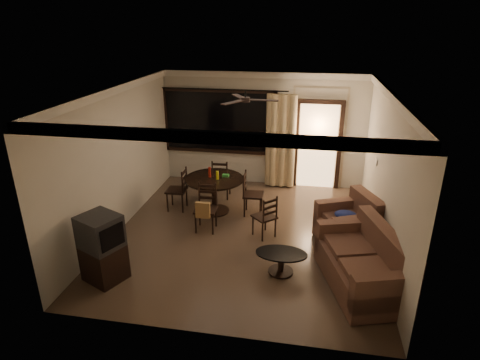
% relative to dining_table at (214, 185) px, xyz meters
% --- Properties ---
extents(ground, '(5.50, 5.50, 0.00)m').
position_rel_dining_table_xyz_m(ground, '(0.81, -0.89, -0.62)').
color(ground, '#7F6651').
rests_on(ground, ground).
extents(room_shell, '(5.50, 6.70, 5.50)m').
position_rel_dining_table_xyz_m(room_shell, '(1.41, 0.88, 1.21)').
color(room_shell, beige).
rests_on(room_shell, ground).
extents(dining_table, '(1.26, 1.26, 1.01)m').
position_rel_dining_table_xyz_m(dining_table, '(0.00, 0.00, 0.00)').
color(dining_table, black).
rests_on(dining_table, ground).
extents(dining_chair_west, '(0.43, 0.43, 0.95)m').
position_rel_dining_table_xyz_m(dining_chair_west, '(-0.84, -0.02, -0.34)').
color(dining_chair_west, black).
rests_on(dining_chair_west, ground).
extents(dining_chair_east, '(0.43, 0.43, 0.95)m').
position_rel_dining_table_xyz_m(dining_chair_east, '(0.83, 0.02, -0.34)').
color(dining_chair_east, black).
rests_on(dining_chair_east, ground).
extents(dining_chair_south, '(0.43, 0.49, 0.95)m').
position_rel_dining_table_xyz_m(dining_chair_south, '(0.02, -0.86, -0.31)').
color(dining_chair_south, black).
rests_on(dining_chair_south, ground).
extents(dining_chair_north, '(0.43, 0.43, 0.95)m').
position_rel_dining_table_xyz_m(dining_chair_north, '(-0.02, 0.79, -0.34)').
color(dining_chair_north, black).
rests_on(dining_chair_north, ground).
extents(tv_cabinet, '(0.76, 0.73, 1.13)m').
position_rel_dining_table_xyz_m(tv_cabinet, '(-1.18, -2.72, -0.05)').
color(tv_cabinet, black).
rests_on(tv_cabinet, ground).
extents(sofa, '(1.41, 1.97, 0.95)m').
position_rel_dining_table_xyz_m(sofa, '(2.93, -2.19, -0.24)').
color(sofa, '#42261F').
rests_on(sofa, ground).
extents(armchair, '(1.25, 1.25, 0.95)m').
position_rel_dining_table_xyz_m(armchair, '(2.80, -0.89, -0.23)').
color(armchair, '#42261F').
rests_on(armchair, ground).
extents(coffee_table, '(0.86, 0.51, 0.38)m').
position_rel_dining_table_xyz_m(coffee_table, '(1.62, -2.05, -0.37)').
color(coffee_table, black).
rests_on(coffee_table, ground).
extents(side_chair, '(0.54, 0.54, 0.87)m').
position_rel_dining_table_xyz_m(side_chair, '(1.20, -0.89, -0.36)').
color(side_chair, black).
rests_on(side_chair, ground).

